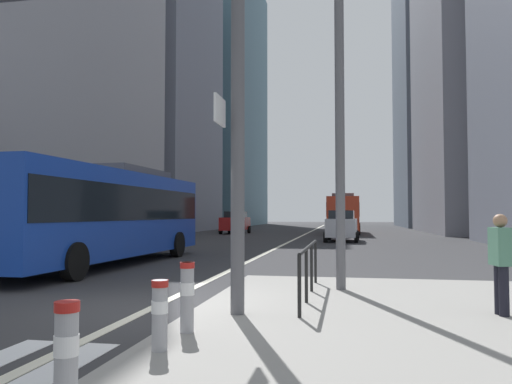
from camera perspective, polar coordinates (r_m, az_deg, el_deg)
The scene contains 18 objects.
ground_plane at distance 28.86m, azimuth 3.36°, elevation -5.94°, with size 160.00×160.00×0.00m, color #303033.
median_island at distance 8.02m, azimuth 25.20°, elevation -14.15°, with size 9.00×10.00×0.15m, color gray.
lane_centre_line at distance 38.79m, azimuth 5.18°, elevation -5.05°, with size 0.20×80.00×0.01m, color beige.
office_tower_left_mid at distance 53.60m, azimuth -11.60°, elevation 12.03°, with size 10.53×16.24×30.29m, color slate.
office_tower_left_far at distance 78.24m, azimuth -4.43°, elevation 10.70°, with size 11.50×25.66×39.23m, color slate.
office_tower_right_mid at distance 53.44m, azimuth 25.41°, elevation 15.57°, with size 12.45×19.07×36.20m, color gray.
office_tower_right_far at distance 74.25m, azimuth 21.00°, elevation 13.12°, with size 12.81×18.53×43.08m, color slate.
city_bus_blue_oncoming at distance 17.47m, azimuth -16.91°, elevation -2.04°, with size 2.92×11.52×3.40m.
city_bus_red_receding at distance 44.47m, azimuth 9.96°, elevation -2.34°, with size 2.71×11.41×3.40m.
car_oncoming_mid at distance 43.94m, azimuth -2.37°, elevation -3.48°, with size 2.11×4.56×1.94m.
car_receding_near at distance 31.87m, azimuth 9.80°, elevation -3.81°, with size 2.20×4.45×1.94m.
traffic_signal_gantry at distance 8.92m, azimuth -15.64°, elevation 13.13°, with size 6.24×0.65×6.00m.
street_lamp_post at distance 11.20m, azimuth 9.50°, elevation 16.05°, with size 5.50×0.32×8.00m.
bollard_front at distance 4.33m, azimuth -20.87°, elevation -16.78°, with size 0.20×0.20×0.89m.
bollard_left at distance 6.02m, azimuth -10.95°, elevation -13.23°, with size 0.20×0.20×0.81m.
bollard_right at distance 6.83m, azimuth -7.88°, elevation -11.40°, with size 0.20×0.20×0.93m.
pedestrian_railing at distance 9.65m, azimuth 6.08°, elevation -7.61°, with size 0.06×3.97×0.98m.
pedestrian_waiting at distance 8.72m, azimuth 26.21°, elevation -6.93°, with size 0.29×0.41×1.57m.
Camera 1 is at (3.53, -8.59, 1.72)m, focal length 34.98 mm.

